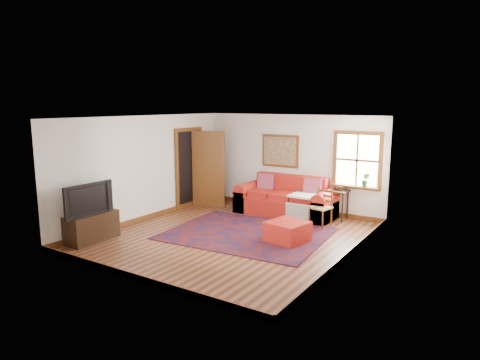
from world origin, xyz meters
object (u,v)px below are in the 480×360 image
Objects in this scene: side_table at (336,195)px; ladder_back_chair at (322,206)px; red_ottoman at (287,232)px; red_leather_sofa at (286,202)px; media_cabinet at (92,227)px.

ladder_back_chair is (-0.03, -0.79, -0.10)m from side_table.
red_ottoman is 0.80× the size of ladder_back_chair.
red_leather_sofa reaches higher than ladder_back_chair.
side_table is 0.80m from ladder_back_chair.
ladder_back_chair reaches higher than media_cabinet.
ladder_back_chair is at bearing 44.86° from media_cabinet.
red_leather_sofa reaches higher than side_table.
red_leather_sofa is 1.25m from side_table.
media_cabinet is (-3.55, -3.53, -0.20)m from ladder_back_chair.
red_leather_sofa is at bearing 59.69° from media_cabinet.
red_ottoman is 1.45m from ladder_back_chair.
red_leather_sofa is 4.70m from media_cabinet.
side_table is (1.20, 0.26, 0.27)m from red_leather_sofa.
side_table is at bearing 95.93° from red_ottoman.
ladder_back_chair reaches higher than side_table.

